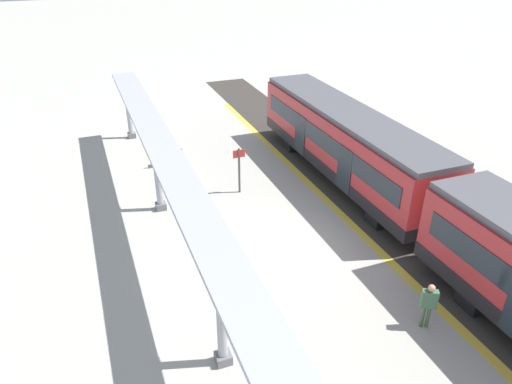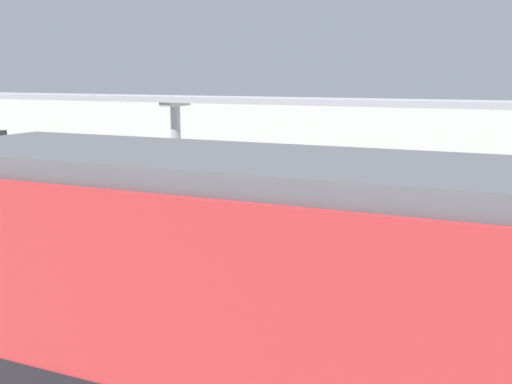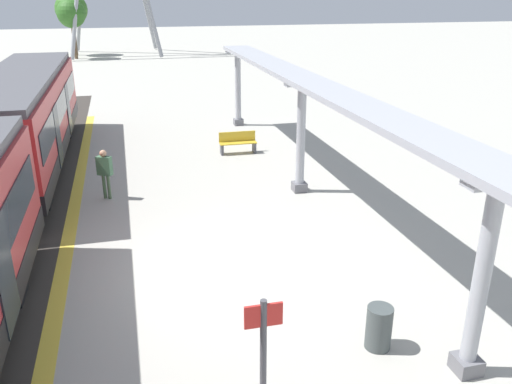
% 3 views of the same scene
% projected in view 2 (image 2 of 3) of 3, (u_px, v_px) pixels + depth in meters
% --- Properties ---
extents(ground_plane, '(176.00, 176.00, 0.00)m').
position_uv_depth(ground_plane, '(274.00, 282.00, 12.92)').
color(ground_plane, '#AEACA1').
extents(tactile_edge_strip, '(0.36, 35.10, 0.01)m').
position_uv_depth(tactile_edge_strip, '(184.00, 353.00, 9.60)').
color(tactile_edge_strip, gold).
rests_on(tactile_edge_strip, ground).
extents(train_near_carriage, '(2.65, 13.21, 3.48)m').
position_uv_depth(train_near_carriage, '(476.00, 337.00, 5.89)').
color(train_near_carriage, '#B02A2C').
rests_on(train_near_carriage, ground).
extents(canopy_pillar_third, '(1.10, 0.44, 3.59)m').
position_uv_depth(canopy_pillar_third, '(177.00, 164.00, 17.45)').
color(canopy_pillar_third, slate).
rests_on(canopy_pillar_third, ground).
extents(canopy_beam, '(1.20, 28.14, 0.16)m').
position_uv_depth(canopy_beam, '(321.00, 102.00, 15.36)').
color(canopy_beam, '#A8AAB2').
rests_on(canopy_beam, canopy_pillar_nearest).
extents(bench_mid_platform, '(1.51, 0.47, 0.86)m').
position_uv_depth(bench_mid_platform, '(28.00, 203.00, 18.69)').
color(bench_mid_platform, gold).
rests_on(bench_mid_platform, ground).
extents(trash_bin, '(0.48, 0.48, 0.85)m').
position_uv_depth(trash_bin, '(463.00, 255.00, 13.41)').
color(trash_bin, '#434B4B').
rests_on(trash_bin, ground).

